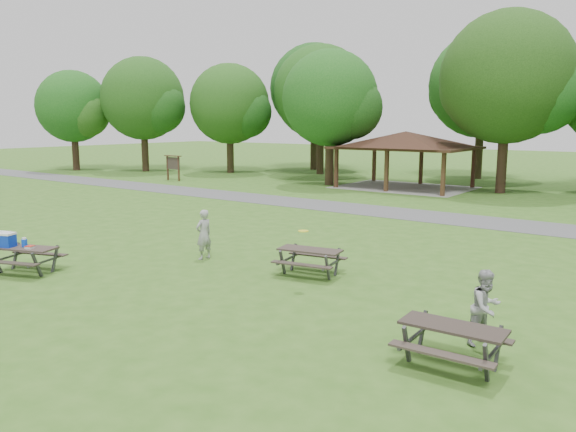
# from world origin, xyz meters

# --- Properties ---
(ground) EXTENTS (160.00, 160.00, 0.00)m
(ground) POSITION_xyz_m (0.00, 0.00, 0.00)
(ground) COLOR #35621C
(ground) RESTS_ON ground
(asphalt_path) EXTENTS (120.00, 3.20, 0.02)m
(asphalt_path) POSITION_xyz_m (0.00, 14.00, 0.01)
(asphalt_path) COLOR #4E4D50
(asphalt_path) RESTS_ON ground
(pavilion) EXTENTS (8.60, 7.01, 3.76)m
(pavilion) POSITION_xyz_m (-4.00, 24.00, 3.06)
(pavilion) COLOR #351F13
(pavilion) RESTS_ON ground
(notice_board) EXTENTS (1.60, 0.30, 1.88)m
(notice_board) POSITION_xyz_m (-20.00, 18.00, 1.31)
(notice_board) COLOR #341D13
(notice_board) RESTS_ON ground
(tree_row_a) EXTENTS (7.56, 7.20, 9.97)m
(tree_row_a) POSITION_xyz_m (-27.91, 22.03, 6.15)
(tree_row_a) COLOR black
(tree_row_a) RESTS_ON ground
(tree_row_b) EXTENTS (7.14, 6.80, 9.28)m
(tree_row_b) POSITION_xyz_m (-20.92, 25.53, 5.67)
(tree_row_b) COLOR black
(tree_row_b) RESTS_ON ground
(tree_row_c) EXTENTS (8.19, 7.80, 10.67)m
(tree_row_c) POSITION_xyz_m (-13.90, 29.03, 6.54)
(tree_row_c) COLOR black
(tree_row_c) RESTS_ON ground
(tree_row_d) EXTENTS (6.93, 6.60, 9.27)m
(tree_row_d) POSITION_xyz_m (-8.92, 22.53, 5.77)
(tree_row_d) COLOR black
(tree_row_d) RESTS_ON ground
(tree_row_e) EXTENTS (8.40, 8.00, 11.02)m
(tree_row_e) POSITION_xyz_m (2.10, 25.03, 6.78)
(tree_row_e) COLOR black
(tree_row_e) RESTS_ON ground
(tree_deep_a) EXTENTS (8.40, 8.00, 11.38)m
(tree_deep_a) POSITION_xyz_m (-16.90, 32.53, 7.13)
(tree_deep_a) COLOR black
(tree_deep_a) RESTS_ON ground
(tree_deep_b) EXTENTS (8.40, 8.00, 11.13)m
(tree_deep_b) POSITION_xyz_m (-1.90, 33.03, 6.89)
(tree_deep_b) COLOR black
(tree_deep_b) RESTS_ON ground
(tree_flank_left) EXTENTS (6.72, 6.40, 8.93)m
(tree_flank_left) POSITION_xyz_m (-33.92, 19.03, 5.53)
(tree_flank_left) COLOR black
(tree_flank_left) RESTS_ON ground
(picnic_table_near) EXTENTS (2.23, 2.01, 1.27)m
(picnic_table_near) POSITION_xyz_m (-3.99, -2.56, 0.73)
(picnic_table_near) COLOR #322824
(picnic_table_near) RESTS_ON ground
(picnic_table_middle) EXTENTS (2.06, 1.77, 0.79)m
(picnic_table_middle) POSITION_xyz_m (3.04, 2.30, 0.58)
(picnic_table_middle) COLOR #302723
(picnic_table_middle) RESTS_ON ground
(picnic_table_far) EXTENTS (1.90, 1.56, 0.81)m
(picnic_table_far) POSITION_xyz_m (8.59, -1.29, 0.59)
(picnic_table_far) COLOR black
(picnic_table_far) RESTS_ON ground
(frisbee_in_flight) EXTENTS (0.30, 0.30, 0.02)m
(frisbee_in_flight) POSITION_xyz_m (3.69, 1.02, 1.58)
(frisbee_in_flight) COLOR yellow
(frisbee_in_flight) RESTS_ON ground
(frisbee_thrower) EXTENTS (0.46, 0.63, 1.62)m
(frisbee_thrower) POSITION_xyz_m (-0.78, 1.84, 0.81)
(frisbee_thrower) COLOR #979799
(frisbee_thrower) RESTS_ON ground
(frisbee_catcher) EXTENTS (0.83, 0.92, 1.54)m
(frisbee_catcher) POSITION_xyz_m (8.75, 0.09, 0.77)
(frisbee_catcher) COLOR #9E9EA1
(frisbee_catcher) RESTS_ON ground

